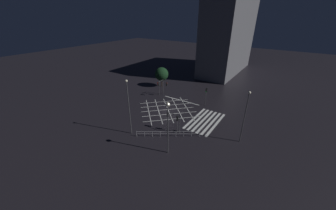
{
  "coord_description": "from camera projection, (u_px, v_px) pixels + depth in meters",
  "views": [
    {
      "loc": [
        -30.53,
        -20.58,
        19.04
      ],
      "look_at": [
        0.0,
        0.0,
        1.11
      ],
      "focal_mm": 20.0,
      "sensor_mm": 36.0,
      "label": 1
    }
  ],
  "objects": [
    {
      "name": "ground_plane",
      "position": [
        168.0,
        109.0,
        41.44
      ],
      "size": [
        200.0,
        200.0,
        0.0
      ],
      "primitive_type": "plane",
      "color": "black"
    },
    {
      "name": "traffic_light_sw_main",
      "position": [
        177.0,
        120.0,
        32.63
      ],
      "size": [
        0.39,
        0.36,
        3.25
      ],
      "color": "#424244",
      "rests_on": "ground_plane"
    },
    {
      "name": "traffic_light_ne_cross",
      "position": [
        163.0,
        85.0,
        47.26
      ],
      "size": [
        0.36,
        2.58,
        3.92
      ],
      "rotation": [
        0.0,
        0.0,
        -1.57
      ],
      "color": "#424244",
      "rests_on": "ground_plane"
    },
    {
      "name": "street_tree_near",
      "position": [
        162.0,
        74.0,
        53.13
      ],
      "size": [
        3.83,
        3.83,
        5.61
      ],
      "color": "#38281C",
      "rests_on": "ground_plane"
    },
    {
      "name": "street_lamp_far",
      "position": [
        246.0,
        110.0,
        28.47
      ],
      "size": [
        0.45,
        0.45,
        8.98
      ],
      "color": "#424244",
      "rests_on": "ground_plane"
    },
    {
      "name": "traffic_light_ne_main",
      "position": [
        160.0,
        85.0,
        47.27
      ],
      "size": [
        2.41,
        0.36,
        4.05
      ],
      "rotation": [
        0.0,
        0.0,
        3.14
      ],
      "color": "#424244",
      "rests_on": "ground_plane"
    },
    {
      "name": "street_lamp_west",
      "position": [
        168.0,
        115.0,
        25.73
      ],
      "size": [
        0.62,
        0.62,
        8.46
      ],
      "color": "#424244",
      "rests_on": "ground_plane"
    },
    {
      "name": "traffic_light_sw_cross",
      "position": [
        173.0,
        118.0,
        32.65
      ],
      "size": [
        0.36,
        2.76,
        3.71
      ],
      "rotation": [
        0.0,
        0.0,
        1.57
      ],
      "color": "#424244",
      "rests_on": "ground_plane"
    },
    {
      "name": "pedestrian_railing",
      "position": [
        168.0,
        133.0,
        32.02
      ],
      "size": [
        6.08,
        8.99,
        1.05
      ],
      "rotation": [
        0.0,
        0.0,
        -0.98
      ],
      "color": "#B7B7BC",
      "rests_on": "ground_plane"
    },
    {
      "name": "traffic_light_se_main",
      "position": [
        206.0,
        93.0,
        42.0
      ],
      "size": [
        0.39,
        0.36,
        4.26
      ],
      "rotation": [
        0.0,
        0.0,
        3.14
      ],
      "color": "#424244",
      "rests_on": "ground_plane"
    },
    {
      "name": "office_building",
      "position": [
        229.0,
        35.0,
        63.73
      ],
      "size": [
        29.36,
        10.06,
        25.46
      ],
      "rotation": [
        0.0,
        0.0,
        3.14
      ],
      "color": "slate",
      "rests_on": "ground_plane"
    },
    {
      "name": "road_markings",
      "position": [
        190.0,
        115.0,
        39.04
      ],
      "size": [
        14.49,
        18.6,
        0.01
      ],
      "color": "silver",
      "rests_on": "ground_plane"
    },
    {
      "name": "street_lamp_east",
      "position": [
        128.0,
        102.0,
        30.49
      ],
      "size": [
        0.42,
        0.42,
        9.93
      ],
      "color": "#424244",
      "rests_on": "ground_plane"
    }
  ]
}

